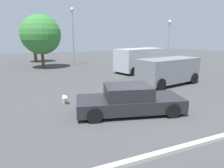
% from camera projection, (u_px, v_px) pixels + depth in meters
% --- Properties ---
extents(ground_plane, '(80.00, 80.00, 0.00)m').
position_uv_depth(ground_plane, '(135.00, 111.00, 9.27)').
color(ground_plane, '#424244').
extents(sedan_foreground, '(5.00, 2.93, 1.28)m').
position_uv_depth(sedan_foreground, '(129.00, 100.00, 8.90)').
color(sedan_foreground, '#232328').
rests_on(sedan_foreground, ground_plane).
extents(dog, '(0.28, 0.67, 0.46)m').
position_uv_depth(dog, '(65.00, 98.00, 10.20)').
color(dog, beige).
rests_on(dog, ground_plane).
extents(van_white, '(5.45, 3.47, 2.28)m').
position_uv_depth(van_white, '(140.00, 59.00, 19.41)').
color(van_white, '#B2B7C1').
rests_on(van_white, ground_plane).
extents(suv_dark, '(5.01, 2.85, 1.89)m').
position_uv_depth(suv_dark, '(168.00, 70.00, 14.22)').
color(suv_dark, gray).
rests_on(suv_dark, ground_plane).
extents(pedestrian, '(0.53, 0.38, 1.66)m').
position_uv_depth(pedestrian, '(143.00, 68.00, 15.77)').
color(pedestrian, navy).
rests_on(pedestrian, ground_plane).
extents(parking_curb, '(9.56, 0.20, 0.12)m').
position_uv_depth(parking_curb, '(191.00, 145.00, 6.16)').
color(parking_curb, '#B7B2A8').
rests_on(parking_curb, ground_plane).
extents(light_post_near, '(0.44, 0.44, 5.50)m').
position_uv_depth(light_post_near, '(169.00, 34.00, 25.67)').
color(light_post_near, gray).
rests_on(light_post_near, ground_plane).
extents(light_post_mid, '(0.44, 0.44, 6.74)m').
position_uv_depth(light_post_mid, '(73.00, 27.00, 23.62)').
color(light_post_mid, gray).
rests_on(light_post_mid, ground_plane).
extents(tree_back_left, '(3.51, 3.51, 5.35)m').
position_uv_depth(tree_back_left, '(34.00, 36.00, 26.78)').
color(tree_back_left, brown).
rests_on(tree_back_left, ground_plane).
extents(tree_back_center, '(4.28, 4.28, 5.78)m').
position_uv_depth(tree_back_center, '(41.00, 35.00, 21.51)').
color(tree_back_center, brown).
rests_on(tree_back_center, ground_plane).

